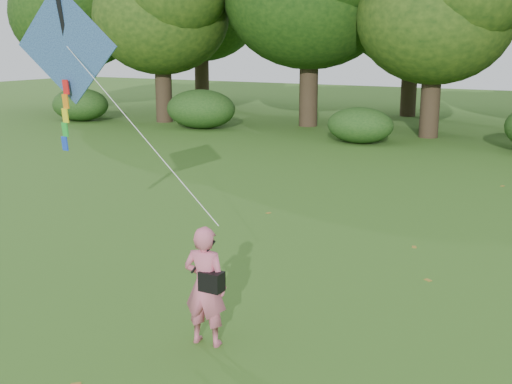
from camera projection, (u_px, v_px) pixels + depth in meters
The scene contains 6 objects.
ground at pixel (214, 327), 9.05m from camera, with size 100.00×100.00×0.00m, color #265114.
man_kite_flyer at pixel (205, 286), 8.38m from camera, with size 0.59×0.39×1.62m, color #CE617B.
crossbody_bag at pixel (211, 281), 8.28m from camera, with size 0.43×0.20×0.68m.
flying_kite at pixel (67, 49), 11.33m from camera, with size 5.47×2.36×3.24m.
shrub_band at pixel (447, 125), 24.22m from camera, with size 39.15×3.22×1.88m.
fallen_leaves at pixel (362, 263), 11.65m from camera, with size 9.34×14.22×0.01m.
Camera 1 is at (4.54, -7.06, 3.92)m, focal length 45.00 mm.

